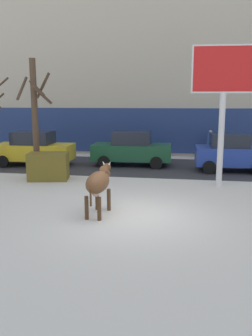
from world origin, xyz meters
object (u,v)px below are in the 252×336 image
(bare_tree_right_lot, at_px, (35,114))
(dumpster, at_px, (49,166))
(pedestrian_near_billboard, at_px, (210,144))
(car_yellow_sedan, at_px, (34,149))
(car_blue_hatchback, at_px, (231,153))
(billboard, at_px, (224,78))
(car_darkgreen_sedan, at_px, (132,149))
(cow_brown, at_px, (99,183))

(bare_tree_right_lot, relative_size, dumpster, 3.10)
(pedestrian_near_billboard, bearing_deg, bare_tree_right_lot, -140.70)
(pedestrian_near_billboard, height_order, dumpster, pedestrian_near_billboard)
(car_yellow_sedan, relative_size, dumpster, 2.50)
(bare_tree_right_lot, height_order, dumpster, bare_tree_right_lot)
(car_blue_hatchback, bearing_deg, bare_tree_right_lot, -162.38)
(billboard, distance_m, car_darkgreen_sedan, 6.77)
(dumpster, bearing_deg, bare_tree_right_lot, 146.86)
(car_darkgreen_sedan, bearing_deg, pedestrian_near_billboard, 35.49)
(car_blue_hatchback, height_order, bare_tree_right_lot, bare_tree_right_lot)
(car_darkgreen_sedan, height_order, dumpster, car_darkgreen_sedan)
(billboard, bearing_deg, bare_tree_right_lot, 176.75)
(car_darkgreen_sedan, bearing_deg, cow_brown, -88.39)
(car_blue_hatchback, height_order, pedestrian_near_billboard, car_blue_hatchback)
(car_darkgreen_sedan, height_order, pedestrian_near_billboard, car_darkgreen_sedan)
(pedestrian_near_billboard, distance_m, bare_tree_right_lot, 10.72)
(bare_tree_right_lot, xyz_separation_m, dumpster, (0.72, -0.47, -2.25))
(cow_brown, distance_m, car_blue_hatchback, 9.05)
(car_yellow_sedan, bearing_deg, pedestrian_near_billboard, 22.15)
(billboard, distance_m, bare_tree_right_lot, 8.20)
(cow_brown, bearing_deg, car_yellow_sedan, 125.78)
(billboard, height_order, car_darkgreen_sedan, billboard)
(car_darkgreen_sedan, xyz_separation_m, pedestrian_near_billboard, (4.32, 3.08, -0.03))
(billboard, distance_m, car_yellow_sedan, 10.57)
(cow_brown, relative_size, pedestrian_near_billboard, 1.11)
(cow_brown, xyz_separation_m, car_yellow_sedan, (-5.48, 7.60, -0.09))
(dumpster, bearing_deg, cow_brown, -52.35)
(car_blue_hatchback, bearing_deg, car_yellow_sedan, -179.75)
(car_blue_hatchback, relative_size, bare_tree_right_lot, 0.67)
(cow_brown, xyz_separation_m, pedestrian_near_billboard, (4.08, 11.49, -0.11))
(dumpster, bearing_deg, car_darkgreen_sedan, 52.51)
(cow_brown, bearing_deg, pedestrian_near_billboard, 70.43)
(pedestrian_near_billboard, bearing_deg, dumpster, -136.15)
(car_yellow_sedan, xyz_separation_m, bare_tree_right_lot, (1.41, -2.78, 1.94))
(car_yellow_sedan, relative_size, pedestrian_near_billboard, 2.46)
(billboard, height_order, bare_tree_right_lot, billboard)
(car_blue_hatchback, bearing_deg, billboard, -104.51)
(billboard, height_order, pedestrian_near_billboard, billboard)
(cow_brown, relative_size, car_yellow_sedan, 0.45)
(car_blue_hatchback, xyz_separation_m, bare_tree_right_lot, (-8.91, -2.83, 1.92))
(billboard, relative_size, car_yellow_sedan, 1.31)
(billboard, relative_size, pedestrian_near_billboard, 3.21)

